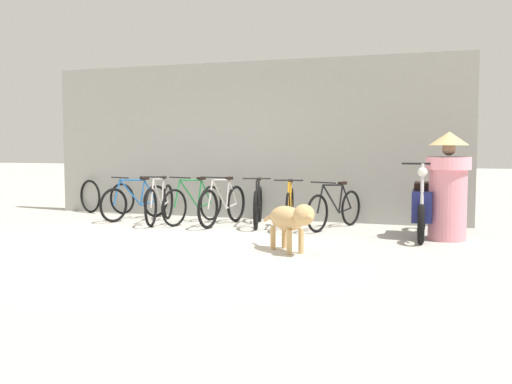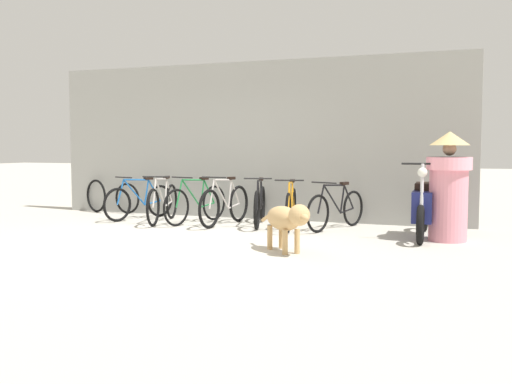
# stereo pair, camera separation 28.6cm
# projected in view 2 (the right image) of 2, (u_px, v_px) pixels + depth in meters

# --- Properties ---
(ground_plane) EXTENTS (60.00, 60.00, 0.00)m
(ground_plane) POSITION_uv_depth(u_px,v_px,m) (174.00, 241.00, 8.48)
(ground_plane) COLOR #B7B2A5
(shop_wall_back) EXTENTS (8.03, 0.20, 2.89)m
(shop_wall_back) POSITION_uv_depth(u_px,v_px,m) (251.00, 141.00, 11.12)
(shop_wall_back) COLOR gray
(shop_wall_back) RESTS_ON ground
(bicycle_0) EXTENTS (0.61, 1.54, 0.80)m
(bicycle_0) POSITION_uv_depth(u_px,v_px,m) (139.00, 201.00, 11.02)
(bicycle_0) COLOR black
(bicycle_0) RESTS_ON ground
(bicycle_1) EXTENTS (0.52, 1.70, 0.84)m
(bicycle_1) POSITION_uv_depth(u_px,v_px,m) (163.00, 203.00, 10.56)
(bicycle_1) COLOR black
(bicycle_1) RESTS_ON ground
(bicycle_2) EXTENTS (0.52, 1.61, 0.83)m
(bicycle_2) POSITION_uv_depth(u_px,v_px,m) (196.00, 203.00, 10.46)
(bicycle_2) COLOR black
(bicycle_2) RESTS_ON ground
(bicycle_3) EXTENTS (0.46, 1.65, 0.85)m
(bicycle_3) POSITION_uv_depth(u_px,v_px,m) (225.00, 205.00, 10.21)
(bicycle_3) COLOR black
(bicycle_3) RESTS_ON ground
(bicycle_4) EXTENTS (0.58, 1.63, 0.83)m
(bicycle_4) POSITION_uv_depth(u_px,v_px,m) (260.00, 206.00, 10.15)
(bicycle_4) COLOR black
(bicycle_4) RESTS_ON ground
(bicycle_5) EXTENTS (0.50, 1.60, 0.82)m
(bicycle_5) POSITION_uv_depth(u_px,v_px,m) (291.00, 208.00, 9.76)
(bicycle_5) COLOR black
(bicycle_5) RESTS_ON ground
(bicycle_6) EXTENTS (0.63, 1.56, 0.79)m
(bicycle_6) POSITION_uv_depth(u_px,v_px,m) (336.00, 209.00, 9.69)
(bicycle_6) COLOR black
(bicycle_6) RESTS_ON ground
(motorcycle) EXTENTS (0.58, 1.94, 1.12)m
(motorcycle) POSITION_uv_depth(u_px,v_px,m) (423.00, 207.00, 8.80)
(motorcycle) COLOR black
(motorcycle) RESTS_ON ground
(stray_dog) EXTENTS (0.95, 0.92, 0.65)m
(stray_dog) POSITION_uv_depth(u_px,v_px,m) (287.00, 219.00, 7.57)
(stray_dog) COLOR tan
(stray_dog) RESTS_ON ground
(person_in_robes) EXTENTS (0.88, 0.88, 1.56)m
(person_in_robes) POSITION_uv_depth(u_px,v_px,m) (449.00, 185.00, 8.47)
(person_in_robes) COLOR pink
(person_in_robes) RESTS_ON ground
(spare_tire_left) EXTENTS (0.64, 0.28, 0.67)m
(spare_tire_left) POSITION_uv_depth(u_px,v_px,m) (96.00, 196.00, 12.16)
(spare_tire_left) COLOR black
(spare_tire_left) RESTS_ON ground
(spare_tire_right) EXTENTS (0.61, 0.13, 0.61)m
(spare_tire_right) POSITION_uv_depth(u_px,v_px,m) (127.00, 198.00, 11.91)
(spare_tire_right) COLOR black
(spare_tire_right) RESTS_ON ground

